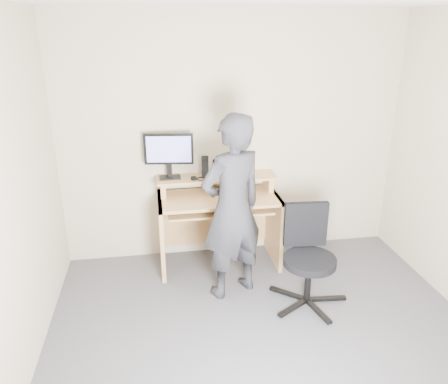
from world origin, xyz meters
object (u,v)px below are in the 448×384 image
object	(u,v)px
person	(232,208)
monitor	(169,152)
desk	(218,212)
office_chair	(308,253)

from	to	relation	value
person	monitor	bearing A→B (deg)	-78.56
desk	monitor	xyz separation A→B (m)	(-0.47, 0.09, 0.64)
desk	office_chair	bearing A→B (deg)	-51.36
monitor	person	size ratio (longest dim) A/B	0.28
desk	person	size ratio (longest dim) A/B	0.71
office_chair	person	xyz separation A→B (m)	(-0.63, 0.23, 0.37)
monitor	person	world-z (taller)	person
desk	person	world-z (taller)	person
monitor	person	distance (m)	0.93
desk	office_chair	world-z (taller)	desk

